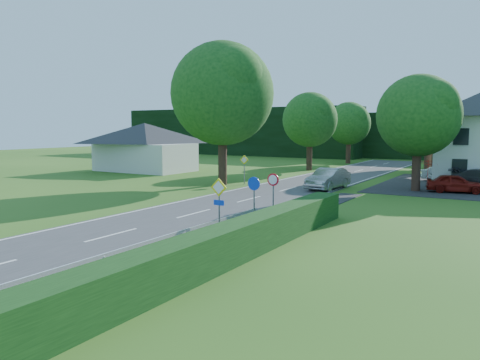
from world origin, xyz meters
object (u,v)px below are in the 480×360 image
Objects in this scene: parasol at (428,172)px; streetlight at (417,131)px; moving_car at (328,179)px; motorcycle at (338,177)px; parked_car_silver_a at (448,174)px; parked_car_red at (455,183)px.

streetlight is at bearing -101.41° from parasol.
moving_car is 2.11× the size of parasol.
motorcycle is 9.61m from parked_car_silver_a.
parked_car_silver_a is at bearing 71.72° from streetlight.
parked_car_red is (9.35, -1.58, 0.18)m from motorcycle.
streetlight is 1.88× the size of parked_car_silver_a.
parked_car_red is (8.55, 2.94, -0.13)m from moving_car.
parasol is at bearing 164.20° from parked_car_silver_a.
motorcycle is 0.43× the size of parked_car_silver_a.
streetlight is 4.26m from parasol.
streetlight is 6.71m from parked_car_silver_a.
streetlight reaches higher than parked_car_red.
parked_car_red reaches higher than motorcycle.
parasol is (0.51, 2.52, -3.39)m from streetlight.
streetlight reaches higher than parasol.
parked_car_red is (3.09, -1.58, -3.76)m from streetlight.
moving_car is (-5.46, -4.51, -3.63)m from streetlight.
moving_car reaches higher than parked_car_silver_a.
moving_car is at bearing 98.35° from parked_car_red.
parked_car_red is 4.86m from parasol.
parked_car_red is 0.92× the size of parked_car_silver_a.
parked_car_red is at bearing 23.35° from moving_car.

